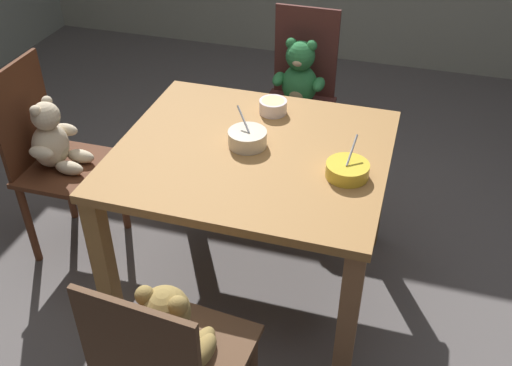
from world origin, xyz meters
TOP-DOWN VIEW (x-y plane):
  - ground_plane at (0.00, 0.00)m, footprint 5.20×5.20m
  - dining_table at (0.00, 0.00)m, footprint 1.06×0.94m
  - teddy_chair_near_left at (-0.92, 0.00)m, footprint 0.37×0.40m
  - teddy_chair_far_center at (-0.01, 0.87)m, footprint 0.37×0.39m
  - teddy_chair_near_front at (0.02, -0.87)m, footprint 0.42×0.44m
  - porridge_bowl_white_far_center at (0.00, 0.30)m, footprint 0.12×0.12m
  - porridge_bowl_yellow_near_right at (0.38, -0.07)m, footprint 0.16×0.17m
  - porridge_bowl_cream_center at (-0.03, 0.02)m, footprint 0.15×0.15m

SIDE VIEW (x-z plane):
  - ground_plane at x=0.00m, z-range -0.04..0.00m
  - teddy_chair_near_left at x=-0.92m, z-range 0.07..1.00m
  - teddy_chair_near_front at x=0.02m, z-range 0.10..0.99m
  - teddy_chair_far_center at x=-0.01m, z-range 0.09..1.02m
  - dining_table at x=0.00m, z-range 0.24..0.95m
  - porridge_bowl_yellow_near_right at x=0.38m, z-range 0.67..0.80m
  - porridge_bowl_white_far_center at x=0.00m, z-range 0.71..0.77m
  - porridge_bowl_cream_center at x=-0.03m, z-range 0.67..0.81m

